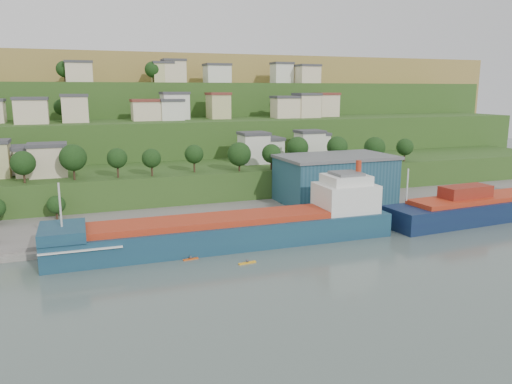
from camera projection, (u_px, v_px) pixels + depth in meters
name	position (u px, v px, depth m)	size (l,w,h in m)	color
ground	(245.00, 258.00, 97.70)	(500.00, 500.00, 0.00)	#44524E
quay	(282.00, 216.00, 130.22)	(220.00, 26.00, 4.00)	slate
hillside	(136.00, 155.00, 252.62)	(360.00, 210.77, 96.00)	#284719
cargo_ship_near	(238.00, 231.00, 105.64)	(73.05, 12.57, 18.74)	#14324D
cargo_ship_far	(505.00, 206.00, 129.28)	(66.26, 14.91, 17.85)	#0D163D
warehouse	(335.00, 178.00, 137.07)	(31.32, 19.53, 12.80)	#1C4355
dinghy	(27.00, 247.00, 99.44)	(3.63, 1.36, 0.73)	silver
kayak_orange	(191.00, 259.00, 96.66)	(3.04, 0.87, 0.75)	#D14D12
kayak_yellow	(247.00, 262.00, 94.50)	(3.55, 1.00, 0.88)	gold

